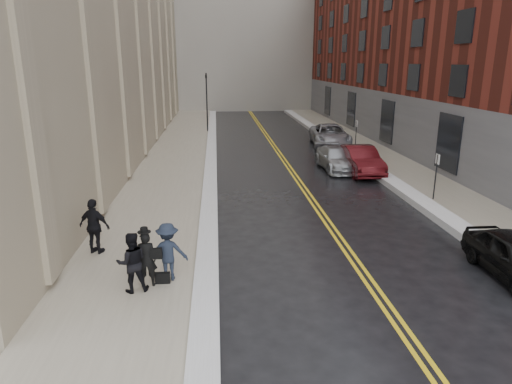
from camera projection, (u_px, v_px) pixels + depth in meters
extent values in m
plane|color=black|center=(287.00, 297.00, 12.36)|extent=(160.00, 160.00, 0.00)
cube|color=gray|center=(172.00, 167.00, 27.29)|extent=(4.00, 64.00, 0.15)
cube|color=gray|center=(391.00, 163.00, 28.42)|extent=(3.00, 64.00, 0.15)
cube|color=gold|center=(286.00, 166.00, 27.88)|extent=(0.12, 64.00, 0.01)
cube|color=gold|center=(290.00, 166.00, 27.90)|extent=(0.12, 64.00, 0.01)
cube|color=white|center=(211.00, 165.00, 27.47)|extent=(0.70, 60.80, 0.26)
cube|color=white|center=(362.00, 162.00, 28.24)|extent=(0.85, 60.80, 0.30)
cube|color=maroon|center=(478.00, 21.00, 33.37)|extent=(14.00, 50.00, 18.00)
cylinder|color=black|center=(207.00, 103.00, 40.16)|extent=(0.12, 0.12, 5.20)
imported|color=black|center=(206.00, 80.00, 39.61)|extent=(0.18, 0.15, 0.90)
cylinder|color=black|center=(435.00, 179.00, 20.38)|extent=(0.06, 0.06, 2.20)
cube|color=white|center=(438.00, 159.00, 20.13)|extent=(0.02, 0.35, 0.45)
cylinder|color=black|center=(356.00, 136.00, 31.87)|extent=(0.06, 0.06, 2.20)
cube|color=white|center=(357.00, 124.00, 31.62)|extent=(0.02, 0.35, 0.45)
imported|color=#450C10|center=(360.00, 160.00, 25.86)|extent=(1.63, 4.67, 1.54)
imported|color=#929499|center=(337.00, 158.00, 26.78)|extent=(2.03, 4.63, 1.32)
imported|color=#A7A9B0|center=(330.00, 135.00, 34.44)|extent=(3.15, 5.93, 1.59)
imported|color=black|center=(146.00, 259.00, 12.47)|extent=(0.61, 0.42, 1.58)
imported|color=black|center=(132.00, 262.00, 12.16)|extent=(0.94, 0.81, 1.67)
imported|color=#1B2230|center=(168.00, 252.00, 12.83)|extent=(1.10, 0.65, 1.69)
imported|color=black|center=(95.00, 226.00, 14.60)|extent=(1.15, 0.79, 1.82)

